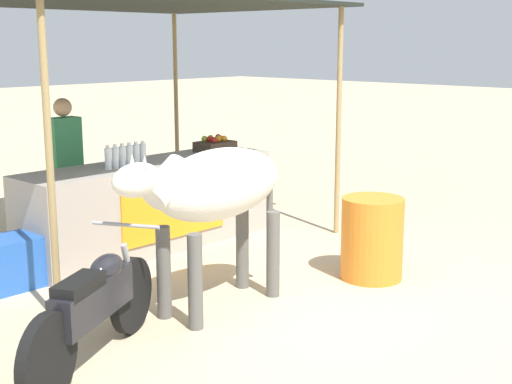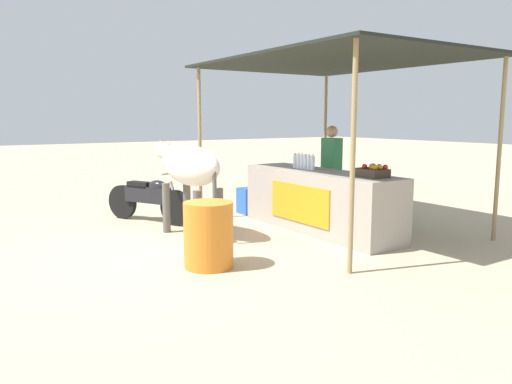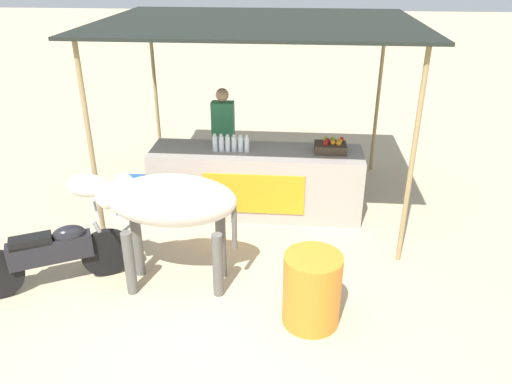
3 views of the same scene
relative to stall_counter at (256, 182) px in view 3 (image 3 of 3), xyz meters
name	(u,v)px [view 3 (image 3 of 3)]	position (x,y,z in m)	size (l,w,h in m)	color
ground_plane	(239,305)	(0.00, -2.20, -0.48)	(60.00, 60.00, 0.00)	tan
stall_counter	(256,182)	(0.00, 0.00, 0.00)	(3.00, 0.82, 0.96)	#9E9389
stall_awning	(258,29)	(0.00, 0.30, 2.09)	(4.20, 3.20, 2.68)	black
water_bottle_row	(231,144)	(-0.35, -0.05, 0.59)	(0.52, 0.07, 0.25)	silver
fruit_crate	(331,147)	(1.04, 0.06, 0.55)	(0.44, 0.32, 0.18)	#3F3326
vendor_behind_counter	(223,139)	(-0.58, 0.75, 0.37)	(0.34, 0.22, 1.65)	#383842
cooler_box	(139,195)	(-1.74, -0.10, -0.24)	(0.60, 0.44, 0.48)	blue
water_barrel	(312,290)	(0.78, -2.39, -0.08)	(0.60, 0.60, 0.79)	orange
cow	(166,204)	(-0.81, -1.87, 0.55)	(1.83, 0.59, 1.44)	silver
motorcycle_parked	(53,253)	(-2.12, -2.01, -0.05)	(1.64, 0.95, 0.90)	black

